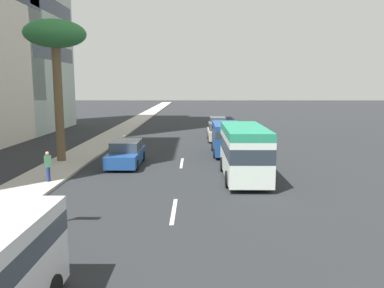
% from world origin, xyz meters
% --- Properties ---
extents(ground_plane, '(198.00, 198.00, 0.00)m').
position_xyz_m(ground_plane, '(31.50, 0.00, 0.00)').
color(ground_plane, '#26282B').
extents(sidewalk_right, '(162.00, 2.75, 0.15)m').
position_xyz_m(sidewalk_right, '(31.50, 7.36, 0.07)').
color(sidewalk_right, '#B2ADA3').
rests_on(sidewalk_right, ground_plane).
extents(lane_stripe_mid, '(3.20, 0.16, 0.01)m').
position_xyz_m(lane_stripe_mid, '(12.56, 0.00, 0.01)').
color(lane_stripe_mid, silver).
rests_on(lane_stripe_mid, ground_plane).
extents(lane_stripe_far, '(3.20, 0.16, 0.01)m').
position_xyz_m(lane_stripe_far, '(22.29, 0.00, 0.01)').
color(lane_stripe_far, silver).
rests_on(lane_stripe_far, ground_plane).
extents(van_lead, '(5.07, 2.10, 2.29)m').
position_xyz_m(van_lead, '(25.61, -3.20, 1.32)').
color(van_lead, '#1E478C').
rests_on(van_lead, ground_plane).
extents(car_second, '(4.53, 1.91, 1.64)m').
position_xyz_m(car_second, '(32.91, -3.00, 0.78)').
color(car_second, beige).
rests_on(car_second, ground_plane).
extents(car_third, '(4.56, 1.85, 1.69)m').
position_xyz_m(car_third, '(38.80, -3.28, 0.80)').
color(car_third, beige).
rests_on(car_third, ground_plane).
extents(car_fourth, '(4.71, 1.95, 1.55)m').
position_xyz_m(car_fourth, '(21.68, 3.51, 0.74)').
color(car_fourth, '#1E478C').
rests_on(car_fourth, ground_plane).
extents(minibus_fifth, '(6.37, 2.28, 2.84)m').
position_xyz_m(minibus_fifth, '(18.09, -3.51, 1.56)').
color(minibus_fifth, silver).
rests_on(minibus_fifth, ground_plane).
extents(pedestrian_near_lamp, '(0.36, 0.39, 1.54)m').
position_xyz_m(pedestrian_near_lamp, '(16.85, 6.67, 0.99)').
color(pedestrian_near_lamp, navy).
rests_on(pedestrian_near_lamp, sidewalk_right).
extents(palm_tree, '(3.83, 3.83, 8.94)m').
position_xyz_m(palm_tree, '(22.40, 7.90, 7.87)').
color(palm_tree, brown).
rests_on(palm_tree, sidewalk_right).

